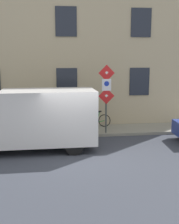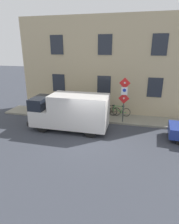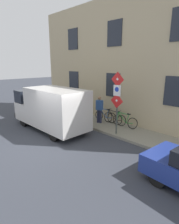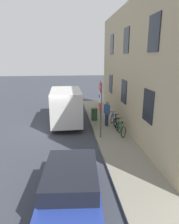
# 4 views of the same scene
# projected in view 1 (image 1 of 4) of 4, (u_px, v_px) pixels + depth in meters

# --- Properties ---
(ground_plane) EXTENTS (80.00, 80.00, 0.00)m
(ground_plane) POSITION_uv_depth(u_px,v_px,m) (75.00, 156.00, 11.84)
(ground_plane) COLOR #353841
(sidewalk_slab) EXTENTS (2.08, 16.45, 0.14)m
(sidewalk_slab) POSITION_uv_depth(u_px,v_px,m) (69.00, 131.00, 15.51)
(sidewalk_slab) COLOR gray
(sidewalk_slab) RESTS_ON ground_plane
(building_facade) EXTENTS (0.75, 14.45, 7.79)m
(building_facade) POSITION_uv_depth(u_px,v_px,m) (66.00, 55.00, 16.17)
(building_facade) COLOR tan
(building_facade) RESTS_ON ground_plane
(sign_post_stacked) EXTENTS (0.15, 0.56, 3.20)m
(sign_post_stacked) POSITION_uv_depth(u_px,v_px,m) (106.00, 91.00, 14.54)
(sign_post_stacked) COLOR #474C47
(sign_post_stacked) RESTS_ON sidewalk_slab
(delivery_van) EXTENTS (2.06, 5.35, 2.50)m
(delivery_van) POSITION_uv_depth(u_px,v_px,m) (34.00, 119.00, 12.41)
(delivery_van) COLOR silver
(delivery_van) RESTS_ON ground_plane
(bicycle_green) EXTENTS (0.46, 1.72, 0.89)m
(bicycle_green) POSITION_uv_depth(u_px,v_px,m) (95.00, 120.00, 16.09)
(bicycle_green) COLOR black
(bicycle_green) RESTS_ON sidewalk_slab
(bicycle_black) EXTENTS (0.46, 1.71, 0.89)m
(bicycle_black) POSITION_uv_depth(u_px,v_px,m) (80.00, 121.00, 15.99)
(bicycle_black) COLOR black
(bicycle_black) RESTS_ON sidewalk_slab
(bicycle_blue) EXTENTS (0.46, 1.72, 0.89)m
(bicycle_blue) POSITION_uv_depth(u_px,v_px,m) (65.00, 121.00, 15.89)
(bicycle_blue) COLOR black
(bicycle_blue) RESTS_ON sidewalk_slab
(pedestrian) EXTENTS (0.35, 0.45, 1.72)m
(pedestrian) POSITION_uv_depth(u_px,v_px,m) (65.00, 112.00, 15.27)
(pedestrian) COLOR #262B47
(pedestrian) RESTS_ON sidewalk_slab
(litter_bin) EXTENTS (0.44, 0.44, 0.90)m
(litter_bin) POSITION_uv_depth(u_px,v_px,m) (38.00, 125.00, 14.55)
(litter_bin) COLOR #2D5133
(litter_bin) RESTS_ON sidewalk_slab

